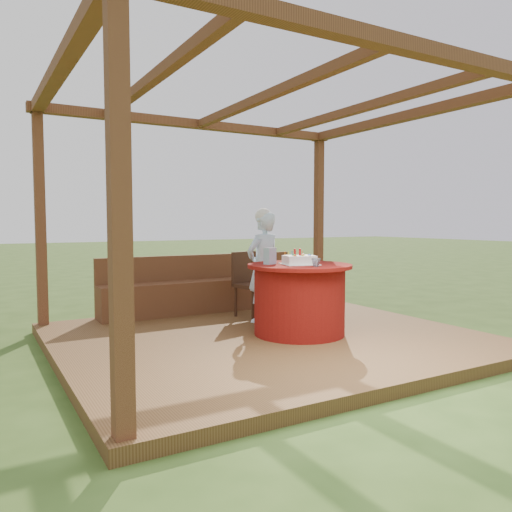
# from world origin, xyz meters

# --- Properties ---
(ground) EXTENTS (60.00, 60.00, 0.00)m
(ground) POSITION_xyz_m (0.00, 0.00, 0.00)
(ground) COLOR #2E4A18
(ground) RESTS_ON ground
(deck) EXTENTS (4.50, 4.00, 0.12)m
(deck) POSITION_xyz_m (0.00, 0.00, 0.06)
(deck) COLOR brown
(deck) RESTS_ON ground
(pergola) EXTENTS (4.50, 4.00, 2.72)m
(pergola) POSITION_xyz_m (0.00, 0.00, 2.41)
(pergola) COLOR brown
(pergola) RESTS_ON deck
(bench) EXTENTS (3.00, 0.42, 0.80)m
(bench) POSITION_xyz_m (0.00, 1.72, 0.38)
(bench) COLOR brown
(bench) RESTS_ON deck
(table) EXTENTS (1.18, 1.18, 0.80)m
(table) POSITION_xyz_m (0.34, -0.15, 0.53)
(table) COLOR maroon
(table) RESTS_ON deck
(chair) EXTENTS (0.51, 0.51, 0.87)m
(chair) POSITION_xyz_m (0.38, 1.09, 0.60)
(chair) COLOR #391F12
(chair) RESTS_ON deck
(elderly_woman) EXTENTS (0.57, 0.44, 1.45)m
(elderly_woman) POSITION_xyz_m (0.34, 0.65, 0.85)
(elderly_woman) COLOR #A1CCEE
(elderly_woman) RESTS_ON deck
(birthday_cake) EXTENTS (0.46, 0.46, 0.18)m
(birthday_cake) POSITION_xyz_m (0.32, -0.18, 0.97)
(birthday_cake) COLOR white
(birthday_cake) RESTS_ON table
(gift_bag) EXTENTS (0.15, 0.13, 0.19)m
(gift_bag) POSITION_xyz_m (0.04, 0.00, 1.01)
(gift_bag) COLOR #C17DB0
(gift_bag) RESTS_ON table
(drinking_glass) EXTENTS (0.12, 0.12, 0.09)m
(drinking_glass) POSITION_xyz_m (0.30, -0.51, 0.97)
(drinking_glass) COLOR white
(drinking_glass) RESTS_ON table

